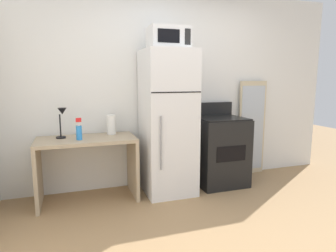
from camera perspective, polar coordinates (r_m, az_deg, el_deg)
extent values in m
plane|color=#9E7A51|center=(2.86, 12.40, -20.95)|extent=(12.00, 12.00, 0.00)
cube|color=white|center=(4.03, 0.41, 7.35)|extent=(5.00, 0.10, 2.60)
cube|color=tan|center=(3.52, -15.65, -2.60)|extent=(1.12, 0.57, 0.04)
cube|color=tan|center=(3.63, -24.06, -8.84)|extent=(0.04, 0.57, 0.71)
cube|color=tan|center=(3.68, -6.87, -7.85)|extent=(0.04, 0.57, 0.71)
cylinder|color=black|center=(3.60, -20.18, -2.10)|extent=(0.11, 0.11, 0.02)
cylinder|color=black|center=(3.58, -20.30, 0.09)|extent=(0.02, 0.02, 0.26)
cone|color=black|center=(3.54, -19.97, 2.75)|extent=(0.10, 0.10, 0.08)
cylinder|color=#2D8CEA|center=(3.42, -16.98, -1.28)|extent=(0.06, 0.06, 0.16)
cylinder|color=white|center=(3.41, -17.06, 0.42)|extent=(0.02, 0.02, 0.04)
cube|color=red|center=(3.39, -17.09, 1.13)|extent=(0.06, 0.03, 0.04)
cylinder|color=white|center=(3.67, -11.02, 0.26)|extent=(0.11, 0.11, 0.24)
cube|color=white|center=(3.64, -0.09, 0.66)|extent=(0.61, 0.65, 1.78)
cube|color=black|center=(3.29, 1.74, 6.61)|extent=(0.59, 0.00, 0.01)
cylinder|color=gray|center=(3.29, -1.40, -3.39)|extent=(0.02, 0.02, 0.62)
cube|color=silver|center=(3.61, 0.02, 16.81)|extent=(0.46, 0.34, 0.26)
cube|color=black|center=(3.43, 0.16, 17.22)|extent=(0.26, 0.01, 0.15)
cube|color=black|center=(3.51, 3.87, 17.01)|extent=(0.07, 0.01, 0.18)
cube|color=black|center=(4.05, 10.04, -4.95)|extent=(0.65, 0.60, 0.90)
cube|color=black|center=(3.96, 10.22, 1.51)|extent=(0.62, 0.58, 0.02)
cube|color=black|center=(4.19, 8.41, 3.36)|extent=(0.65, 0.04, 0.18)
cube|color=black|center=(3.78, 12.26, -5.32)|extent=(0.41, 0.01, 0.20)
cube|color=#C6B793|center=(4.56, 16.01, -0.37)|extent=(0.44, 0.03, 1.40)
cube|color=#B2BCC6|center=(4.55, 16.13, -0.40)|extent=(0.39, 0.00, 1.26)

